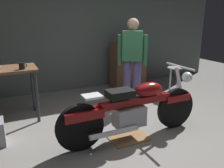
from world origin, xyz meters
TOP-DOWN VIEW (x-y plane):
  - ground_plane at (0.00, 0.00)m, footprint 12.00×12.00m
  - back_wall at (0.00, 2.80)m, footprint 8.00×0.12m
  - motorcycle at (0.06, 0.08)m, footprint 2.19×0.60m
  - person_standing at (0.72, 1.29)m, footprint 0.50×0.38m
  - shop_stool at (1.81, 1.32)m, footprint 0.32×0.32m
  - wooden_dresser at (1.20, 2.30)m, footprint 0.80×0.47m
  - drip_tray at (-0.01, 0.08)m, footprint 0.56×0.40m
  - mug_black_matte at (-1.27, 1.27)m, footprint 0.12×0.09m

SIDE VIEW (x-z plane):
  - ground_plane at x=0.00m, z-range 0.00..0.00m
  - drip_tray at x=-0.01m, z-range 0.00..0.01m
  - motorcycle at x=0.06m, z-range -0.05..0.95m
  - shop_stool at x=1.81m, z-range 0.18..0.82m
  - wooden_dresser at x=1.20m, z-range 0.00..1.10m
  - person_standing at x=0.72m, z-range 0.09..1.76m
  - mug_black_matte at x=-1.27m, z-range 0.90..1.01m
  - back_wall at x=0.00m, z-range 0.00..3.10m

